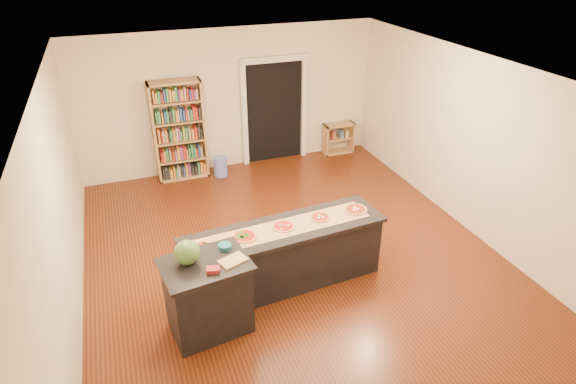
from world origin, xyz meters
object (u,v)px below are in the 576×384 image
object	(u,v)px
low_shelf	(338,138)
waste_bin	(220,166)
watermelon	(187,252)
side_counter	(208,296)
bookshelf	(179,131)
kitchen_island	(284,256)

from	to	relation	value
low_shelf	waste_bin	xyz separation A→B (m)	(-2.72, -0.24, -0.14)
watermelon	waste_bin	bearing A→B (deg)	72.58
side_counter	low_shelf	xyz separation A→B (m)	(3.82, 4.37, -0.16)
low_shelf	watermelon	xyz separation A→B (m)	(-4.00, -4.30, 0.80)
bookshelf	waste_bin	size ratio (longest dim) A/B	4.95
bookshelf	watermelon	distance (m)	4.32
kitchen_island	bookshelf	distance (m)	3.95
kitchen_island	waste_bin	size ratio (longest dim) A/B	6.98
waste_bin	watermelon	distance (m)	4.36
waste_bin	watermelon	size ratio (longest dim) A/B	1.34
bookshelf	waste_bin	world-z (taller)	bookshelf
side_counter	low_shelf	bearing A→B (deg)	41.31
waste_bin	watermelon	world-z (taller)	watermelon
waste_bin	watermelon	bearing A→B (deg)	-107.42
bookshelf	low_shelf	bearing A→B (deg)	0.48
side_counter	low_shelf	size ratio (longest dim) A/B	1.48
kitchen_island	watermelon	size ratio (longest dim) A/B	9.38
low_shelf	bookshelf	bearing A→B (deg)	-179.52
kitchen_island	low_shelf	world-z (taller)	kitchen_island
bookshelf	watermelon	size ratio (longest dim) A/B	6.65
bookshelf	low_shelf	distance (m)	3.49
kitchen_island	waste_bin	bearing A→B (deg)	86.50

